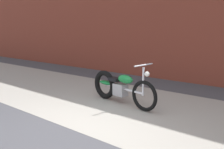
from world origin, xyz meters
TOP-DOWN VIEW (x-y plane):
  - ground_plane at (0.00, 0.00)m, footprint 80.00×80.00m
  - sidewalk_slab at (0.00, 1.75)m, footprint 36.00×3.50m
  - motorcycle_green at (-0.45, 1.77)m, footprint 2.00×0.65m

SIDE VIEW (x-z plane):
  - ground_plane at x=0.00m, z-range 0.00..0.00m
  - sidewalk_slab at x=0.00m, z-range 0.00..0.01m
  - motorcycle_green at x=-0.45m, z-range -0.12..0.91m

